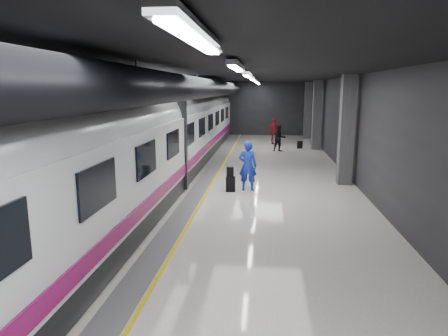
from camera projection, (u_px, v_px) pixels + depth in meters
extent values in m
plane|color=silver|center=(232.00, 193.00, 15.34)|extent=(40.00, 40.00, 0.00)
cube|color=black|center=(232.00, 73.00, 14.47)|extent=(10.00, 40.00, 0.02)
cube|color=#28282B|center=(252.00, 109.00, 34.42)|extent=(10.00, 0.02, 4.50)
cube|color=#28282B|center=(103.00, 133.00, 15.42)|extent=(0.02, 40.00, 4.50)
cube|color=#28282B|center=(370.00, 136.00, 14.39)|extent=(0.02, 40.00, 4.50)
cube|color=slate|center=(197.00, 192.00, 15.48)|extent=(0.65, 39.80, 0.01)
cube|color=yellow|center=(207.00, 192.00, 15.44)|extent=(0.10, 39.80, 0.01)
cylinder|color=black|center=(197.00, 88.00, 14.71)|extent=(0.80, 38.00, 0.80)
cube|color=silver|center=(196.00, 35.00, 3.70)|extent=(0.22, 2.60, 0.10)
cube|color=silver|center=(236.00, 66.00, 8.58)|extent=(0.22, 2.60, 0.10)
cube|color=silver|center=(247.00, 74.00, 13.45)|extent=(0.22, 2.60, 0.10)
cube|color=silver|center=(253.00, 78.00, 18.33)|extent=(0.22, 2.60, 0.10)
cube|color=silver|center=(256.00, 81.00, 23.21)|extent=(0.22, 2.60, 0.10)
cube|color=silver|center=(258.00, 82.00, 28.09)|extent=(0.22, 2.60, 0.10)
cube|color=silver|center=(259.00, 83.00, 31.99)|extent=(0.22, 2.60, 0.10)
cube|color=#515154|center=(346.00, 130.00, 16.39)|extent=(0.55, 0.55, 4.50)
cube|color=#515154|center=(317.00, 115.00, 26.15)|extent=(0.55, 0.55, 4.50)
cube|color=#515154|center=(308.00, 110.00, 32.00)|extent=(0.55, 0.55, 4.50)
cube|color=black|center=(149.00, 182.00, 15.61)|extent=(2.80, 38.00, 0.60)
cube|color=white|center=(148.00, 146.00, 15.34)|extent=(2.90, 38.00, 2.20)
cylinder|color=white|center=(147.00, 122.00, 15.16)|extent=(2.80, 38.00, 2.80)
cube|color=#8B0C56|center=(186.00, 168.00, 15.34)|extent=(0.04, 38.00, 0.35)
cube|color=black|center=(148.00, 140.00, 15.29)|extent=(3.05, 0.25, 3.80)
cube|color=black|center=(98.00, 187.00, 7.31)|extent=(0.05, 1.60, 0.85)
cube|color=black|center=(146.00, 159.00, 10.23)|extent=(0.05, 1.60, 0.85)
cube|color=black|center=(173.00, 144.00, 13.16)|extent=(0.05, 1.60, 0.85)
cube|color=black|center=(190.00, 134.00, 16.09)|extent=(0.05, 1.60, 0.85)
cube|color=black|center=(202.00, 127.00, 19.01)|extent=(0.05, 1.60, 0.85)
cube|color=black|center=(211.00, 122.00, 21.94)|extent=(0.05, 1.60, 0.85)
cube|color=black|center=(217.00, 118.00, 24.87)|extent=(0.05, 1.60, 0.85)
cube|color=black|center=(223.00, 115.00, 27.79)|extent=(0.05, 1.60, 0.85)
cube|color=black|center=(227.00, 113.00, 30.72)|extent=(0.05, 1.60, 0.85)
imported|color=#1C29D5|center=(248.00, 166.00, 15.55)|extent=(0.74, 0.50, 1.96)
cube|color=black|center=(231.00, 184.00, 15.48)|extent=(0.37, 0.25, 0.59)
cube|color=black|center=(230.00, 172.00, 15.41)|extent=(0.29, 0.17, 0.37)
imported|color=black|center=(279.00, 138.00, 25.33)|extent=(1.00, 0.89, 1.70)
imported|color=maroon|center=(274.00, 131.00, 28.93)|extent=(1.17, 0.69, 1.86)
cube|color=black|center=(300.00, 145.00, 26.80)|extent=(0.36, 0.26, 0.50)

